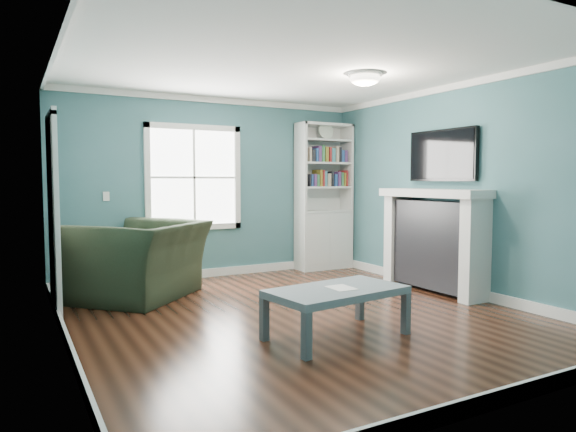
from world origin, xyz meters
TOP-DOWN VIEW (x-y plane):
  - floor at (0.00, 0.00)m, footprint 5.00×5.00m
  - room_walls at (0.00, 0.00)m, footprint 5.00×5.00m
  - trim at (0.00, 0.00)m, footprint 4.50×5.00m
  - window at (-0.30, 2.49)m, footprint 1.40×0.06m
  - bookshelf at (1.77, 2.30)m, footprint 0.90×0.35m
  - fireplace at (2.08, 0.20)m, footprint 0.44×1.58m
  - tv at (2.20, 0.20)m, footprint 0.06×1.10m
  - door at (-2.22, 1.40)m, footprint 0.12×0.98m
  - ceiling_fixture at (0.90, 0.10)m, footprint 0.38×0.38m
  - light_switch at (-1.50, 2.48)m, footprint 0.08×0.01m
  - recliner at (-1.25, 1.60)m, footprint 1.64×1.64m
  - coffee_table at (-0.07, -0.80)m, footprint 1.30×0.82m
  - paper_sheet at (-0.03, -0.82)m, footprint 0.20×0.26m

SIDE VIEW (x-z plane):
  - floor at x=0.00m, z-range 0.00..0.00m
  - coffee_table at x=-0.07m, z-range 0.17..0.61m
  - paper_sheet at x=-0.03m, z-range 0.45..0.45m
  - recliner at x=-1.25m, z-range 0.00..1.23m
  - fireplace at x=2.08m, z-range -0.01..1.29m
  - bookshelf at x=1.77m, z-range -0.23..2.08m
  - door at x=-2.22m, z-range -0.01..2.16m
  - light_switch at x=-1.50m, z-range 1.14..1.26m
  - trim at x=0.00m, z-range -0.06..2.54m
  - window at x=-0.30m, z-range 0.70..2.20m
  - room_walls at x=0.00m, z-range -0.92..4.08m
  - tv at x=2.20m, z-range 1.40..2.05m
  - ceiling_fixture at x=0.90m, z-range 2.47..2.63m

